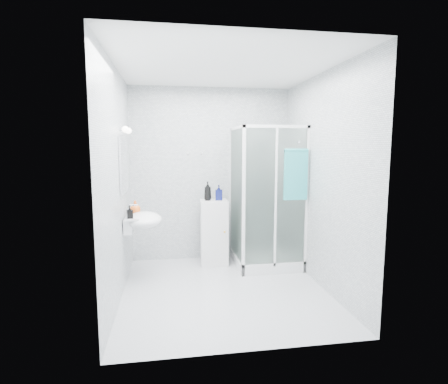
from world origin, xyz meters
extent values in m
cube|color=silver|center=(0.00, 0.00, 1.30)|extent=(2.40, 2.60, 2.60)
cube|color=silver|center=(0.00, 0.00, 0.00)|extent=(2.40, 2.60, 0.01)
cube|color=white|center=(0.00, 0.00, 2.60)|extent=(2.40, 2.60, 0.01)
cube|color=white|center=(0.75, 0.85, 0.06)|extent=(0.90, 0.90, 0.12)
cube|color=silver|center=(0.32, 0.85, 1.98)|extent=(0.04, 0.90, 0.04)
cube|color=silver|center=(0.75, 0.42, 1.98)|extent=(0.90, 0.04, 0.04)
cube|color=silver|center=(0.32, 0.42, 1.00)|extent=(0.04, 0.04, 2.00)
cube|color=white|center=(0.31, 0.85, 1.04)|extent=(0.02, 0.82, 1.84)
cube|color=white|center=(0.75, 0.41, 1.04)|extent=(0.82, 0.02, 1.84)
cube|color=silver|center=(0.75, 0.42, 1.04)|extent=(0.03, 0.04, 1.84)
cylinder|color=silver|center=(0.75, 1.24, 1.35)|extent=(0.02, 0.02, 1.00)
cylinder|color=silver|center=(0.75, 1.21, 1.82)|extent=(0.09, 0.05, 0.09)
cylinder|color=silver|center=(0.80, 1.27, 1.05)|extent=(0.12, 0.04, 0.12)
cylinder|color=silver|center=(1.03, 0.38, 1.78)|extent=(0.03, 0.05, 0.03)
cube|color=white|center=(-1.14, 0.45, 0.75)|extent=(0.10, 0.40, 0.18)
ellipsoid|color=white|center=(-0.96, 0.45, 0.80)|extent=(0.46, 0.56, 0.20)
cube|color=white|center=(-1.08, 0.45, 0.85)|extent=(0.16, 0.50, 0.02)
cylinder|color=silver|center=(-1.14, 0.45, 0.93)|extent=(0.04, 0.04, 0.16)
cylinder|color=silver|center=(-1.09, 0.45, 0.99)|extent=(0.12, 0.02, 0.02)
cube|color=white|center=(-1.19, 0.45, 1.50)|extent=(0.02, 0.60, 0.70)
cylinder|color=silver|center=(-1.17, 0.29, 1.92)|extent=(0.05, 0.04, 0.04)
sphere|color=white|center=(-1.13, 0.29, 1.92)|extent=(0.08, 0.08, 0.08)
cylinder|color=silver|center=(-1.17, 0.61, 1.92)|extent=(0.05, 0.04, 0.04)
sphere|color=white|center=(-1.13, 0.61, 1.92)|extent=(0.08, 0.08, 0.08)
cylinder|color=silver|center=(-0.35, 1.27, 1.62)|extent=(0.02, 0.04, 0.02)
sphere|color=silver|center=(-0.35, 1.25, 1.62)|extent=(0.03, 0.03, 0.03)
cylinder|color=silver|center=(-0.15, 1.27, 1.62)|extent=(0.02, 0.04, 0.02)
sphere|color=silver|center=(-0.15, 1.25, 1.62)|extent=(0.03, 0.03, 0.03)
cube|color=silver|center=(0.00, 1.00, 0.47)|extent=(0.41, 0.41, 0.95)
cube|color=silver|center=(0.00, 0.81, 0.47)|extent=(0.35, 0.02, 0.80)
sphere|color=gold|center=(0.13, 0.80, 0.52)|extent=(0.03, 0.03, 0.03)
cube|color=teal|center=(1.00, 0.36, 1.35)|extent=(0.31, 0.04, 0.65)
cylinder|color=teal|center=(1.00, 0.36, 1.67)|extent=(0.31, 0.05, 0.05)
imported|color=black|center=(-0.08, 1.01, 1.08)|extent=(0.13, 0.14, 0.28)
imported|color=#0C124D|center=(0.08, 1.02, 1.06)|extent=(0.11, 0.11, 0.22)
imported|color=#DF5C1A|center=(-1.07, 0.58, 0.95)|extent=(0.17, 0.17, 0.17)
imported|color=black|center=(-1.11, 0.27, 0.94)|extent=(0.08, 0.08, 0.15)
camera|label=1|loc=(-0.63, -3.98, 1.70)|focal=28.00mm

